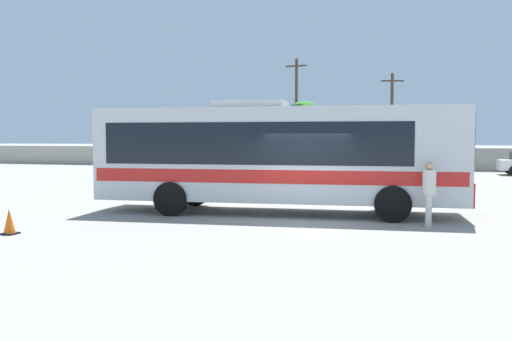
{
  "coord_description": "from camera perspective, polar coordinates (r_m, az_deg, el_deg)",
  "views": [
    {
      "loc": [
        2.96,
        -15.0,
        2.39
      ],
      "look_at": [
        -2.04,
        1.77,
        1.3
      ],
      "focal_mm": 37.42,
      "sensor_mm": 36.0,
      "label": 1
    }
  ],
  "objects": [
    {
      "name": "parked_car_second_maroon",
      "position": [
        38.16,
        9.62,
        1.07
      ],
      "size": [
        4.37,
        2.23,
        1.46
      ],
      "color": "maroon",
      "rests_on": "ground_plane"
    },
    {
      "name": "ground_plane",
      "position": [
        25.29,
        9.81,
        -1.92
      ],
      "size": [
        300.0,
        300.0,
        0.0
      ],
      "primitive_type": "plane",
      "color": "gray"
    },
    {
      "name": "parked_car_leftmost_silver",
      "position": [
        38.7,
        0.31,
        1.2
      ],
      "size": [
        4.38,
        2.0,
        1.52
      ],
      "color": "#B7BABF",
      "rests_on": "ground_plane"
    },
    {
      "name": "utility_pole_far",
      "position": [
        44.28,
        4.33,
        6.41
      ],
      "size": [
        1.8,
        0.33,
        8.84
      ],
      "color": "#4C3823",
      "rests_on": "ground_plane"
    },
    {
      "name": "roadside_tree_left",
      "position": [
        49.55,
        -0.95,
        5.27
      ],
      "size": [
        3.52,
        3.52,
        5.39
      ],
      "color": "brown",
      "rests_on": "ground_plane"
    },
    {
      "name": "perimeter_wall",
      "position": [
        40.7,
        12.42,
        1.25
      ],
      "size": [
        80.0,
        0.3,
        1.64
      ],
      "primitive_type": "cube",
      "color": "#9E998C",
      "rests_on": "ground_plane"
    },
    {
      "name": "traffic_cone_on_apron",
      "position": [
        14.54,
        -24.87,
        -5.01
      ],
      "size": [
        0.36,
        0.36,
        0.64
      ],
      "color": "black",
      "rests_on": "ground_plane"
    },
    {
      "name": "coach_bus_silver_red",
      "position": [
        16.82,
        1.86,
        1.85
      ],
      "size": [
        11.48,
        3.62,
        3.54
      ],
      "color": "silver",
      "rests_on": "ground_plane"
    },
    {
      "name": "roadside_tree_midleft",
      "position": [
        43.73,
        5.15,
        5.51
      ],
      "size": [
        3.33,
        3.33,
        5.34
      ],
      "color": "brown",
      "rests_on": "ground_plane"
    },
    {
      "name": "parked_car_third_grey",
      "position": [
        37.02,
        18.22,
        0.87
      ],
      "size": [
        4.52,
        2.27,
        1.45
      ],
      "color": "slate",
      "rests_on": "ground_plane"
    },
    {
      "name": "utility_pole_near",
      "position": [
        43.88,
        14.3,
        5.43
      ],
      "size": [
        1.76,
        0.61,
        7.47
      ],
      "color": "#4C3823",
      "rests_on": "ground_plane"
    },
    {
      "name": "attendant_by_bus_door",
      "position": [
        15.0,
        18.01,
        -1.98
      ],
      "size": [
        0.38,
        0.38,
        1.75
      ],
      "color": "silver",
      "rests_on": "ground_plane"
    }
  ]
}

